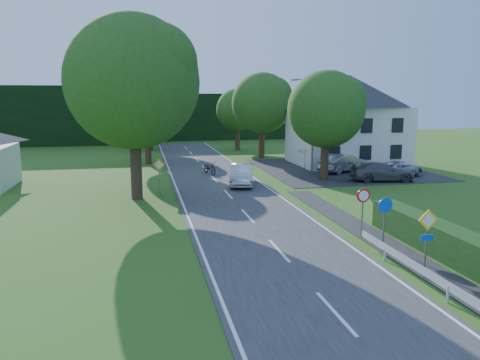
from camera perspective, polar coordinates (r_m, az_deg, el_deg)
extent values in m
cube|color=#323234|center=(27.78, 0.03, -3.43)|extent=(7.00, 80.00, 0.04)
cube|color=#242527|center=(43.65, 12.00, 1.32)|extent=(14.00, 16.00, 0.04)
cube|color=white|center=(27.30, -6.67, -3.69)|extent=(0.12, 80.00, 0.01)
cube|color=white|center=(28.60, 6.42, -3.05)|extent=(0.12, 80.00, 0.01)
cube|color=black|center=(73.75, -1.30, 7.76)|extent=(30.00, 5.00, 7.00)
cube|color=white|center=(46.87, 12.89, 5.30)|extent=(10.00, 8.00, 5.60)
pyramid|color=#26262B|center=(46.73, 13.10, 10.56)|extent=(10.60, 8.40, 3.00)
cylinder|color=slate|center=(39.02, 8.86, 6.28)|extent=(0.16, 0.16, 8.00)
cylinder|color=slate|center=(38.69, 7.89, 12.05)|extent=(1.70, 0.10, 0.10)
cube|color=slate|center=(38.40, 6.59, 12.02)|extent=(0.50, 0.18, 0.12)
cylinder|color=slate|center=(18.28, 21.71, -7.57)|extent=(0.07, 0.07, 2.40)
cube|color=yellow|center=(17.99, 21.97, -4.55)|extent=(0.78, 0.04, 0.78)
cube|color=white|center=(17.99, 21.97, -4.55)|extent=(0.57, 0.05, 0.57)
cube|color=blue|center=(18.16, 21.83, -6.54)|extent=(0.50, 0.04, 0.22)
cylinder|color=slate|center=(20.75, 17.12, -5.50)|extent=(0.07, 0.07, 2.20)
cylinder|color=blue|center=(20.50, 17.30, -2.97)|extent=(0.64, 0.04, 0.64)
cylinder|color=slate|center=(22.46, 14.66, -4.21)|extent=(0.07, 0.07, 2.20)
cylinder|color=red|center=(22.22, 14.80, -1.85)|extent=(0.64, 0.04, 0.64)
cylinder|color=white|center=(22.20, 14.83, -1.86)|extent=(0.48, 0.04, 0.48)
cylinder|color=slate|center=(31.90, -9.78, 0.17)|extent=(0.07, 0.07, 2.20)
cube|color=yellow|center=(31.72, -9.83, 1.85)|extent=(0.78, 0.04, 0.78)
cube|color=white|center=(31.72, -9.83, 1.85)|extent=(0.57, 0.05, 0.57)
imported|color=silver|center=(34.75, 0.22, 0.65)|extent=(2.70, 4.97, 1.55)
imported|color=black|center=(39.79, -3.70, 1.54)|extent=(1.35, 2.29, 1.13)
imported|color=#A3A3A7|center=(41.85, 12.39, 2.07)|extent=(5.10, 3.84, 1.61)
imported|color=#515056|center=(38.10, 16.94, 0.96)|extent=(5.19, 2.70, 1.44)
imported|color=#B7B6BD|center=(40.53, 18.77, 1.29)|extent=(5.16, 3.98, 1.30)
imported|color=red|center=(42.75, 7.93, 2.55)|extent=(2.52, 2.55, 1.86)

